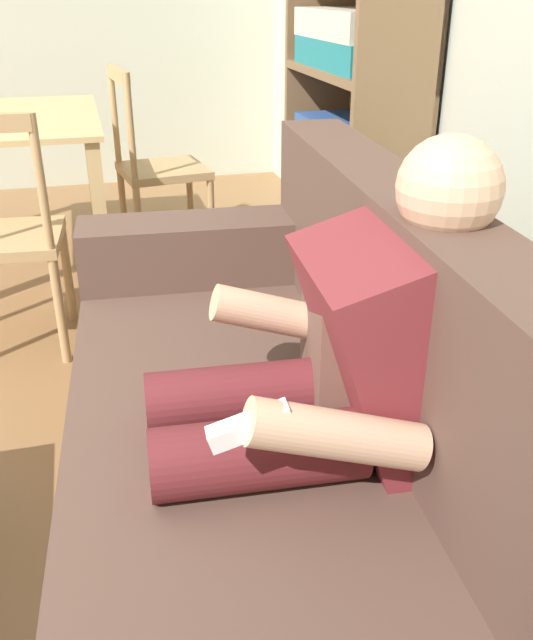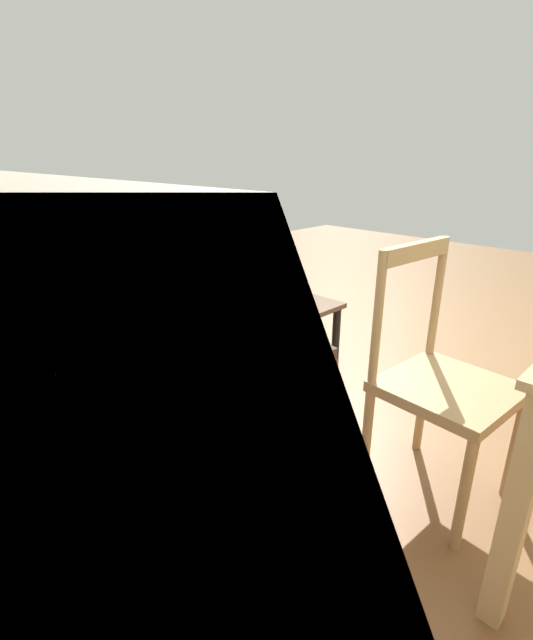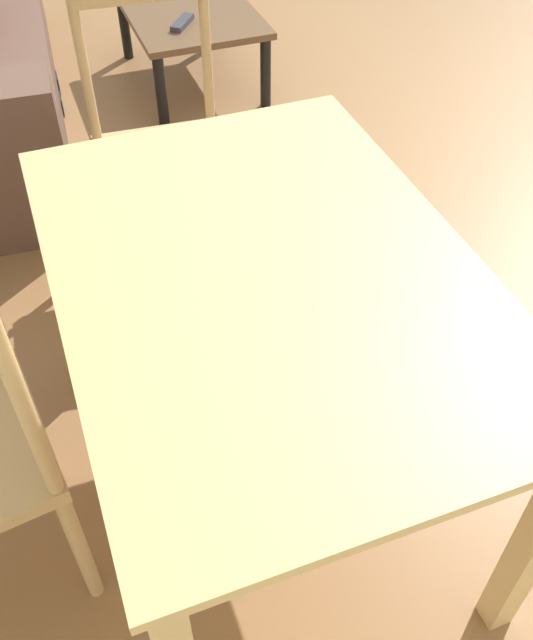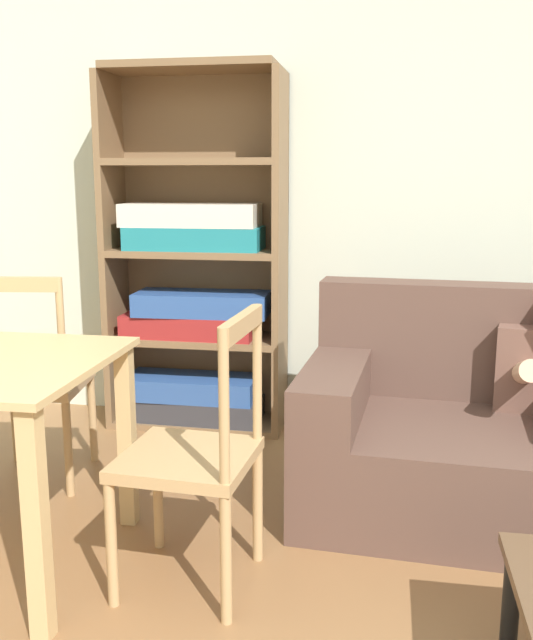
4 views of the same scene
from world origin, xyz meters
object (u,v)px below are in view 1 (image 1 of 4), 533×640
couch (298,459)px  dining_table (12,142)px  bookshelf (353,113)px  dining_chair_near_wall (157,169)px  dining_chair_facing_couch (3,239)px  person_lounging (318,382)px

couch → dining_table: size_ratio=1.86×
bookshelf → dining_table: 1.63m
couch → dining_table: 2.44m
dining_chair_near_wall → dining_chair_facing_couch: (0.93, -0.69, -0.00)m
dining_table → dining_chair_facing_couch: size_ratio=1.29×
bookshelf → person_lounging: bearing=-23.1°
dining_table → couch: bearing=17.6°
person_lounging → dining_chair_facing_couch: bearing=-151.6°
dining_chair_near_wall → dining_chair_facing_couch: size_ratio=1.02×
couch → dining_table: couch is taller
couch → dining_chair_facing_couch: dining_chair_facing_couch is taller
person_lounging → bookshelf: bearing=156.9°
dining_chair_near_wall → dining_chair_facing_couch: dining_chair_near_wall is taller
couch → bookshelf: 2.02m
couch → dining_table: (-2.31, -0.73, 0.31)m
dining_table → dining_chair_near_wall: bearing=89.6°
person_lounging → bookshelf: (-1.83, 0.78, 0.24)m
dining_table → person_lounging: bearing=18.0°
dining_table → dining_chair_facing_couch: 0.95m
bookshelf → dining_chair_facing_couch: bookshelf is taller
person_lounging → dining_chair_facing_couch: person_lounging is taller
person_lounging → dining_table: size_ratio=0.88×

